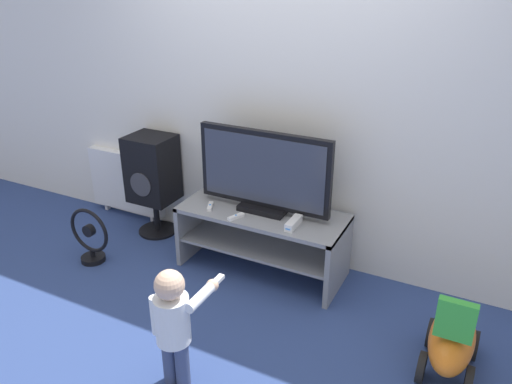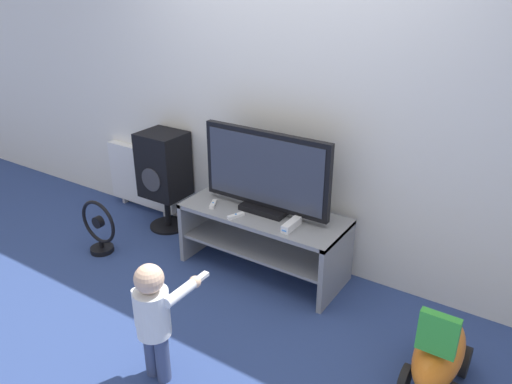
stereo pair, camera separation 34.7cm
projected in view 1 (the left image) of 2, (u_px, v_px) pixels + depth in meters
ground_plane at (247, 286)px, 3.64m from camera, size 16.00×16.00×0.00m
wall_back at (283, 92)px, 3.58m from camera, size 10.00×0.06×2.60m
tv_stand at (262, 231)px, 3.71m from camera, size 1.23×0.51×0.49m
television at (264, 173)px, 3.54m from camera, size 1.00×0.20×0.61m
game_console at (294, 223)px, 3.42m from camera, size 0.06×0.20×0.05m
remote_primary at (210, 206)px, 3.70m from camera, size 0.09×0.13×0.03m
remote_secondary at (236, 217)px, 3.54m from camera, size 0.08×0.13×0.03m
child at (174, 319)px, 2.62m from camera, size 0.28×0.43×0.74m
speaker_tower at (152, 171)px, 4.15m from camera, size 0.37×0.34×0.87m
floor_fan at (90, 238)px, 3.87m from camera, size 0.37×0.19×0.46m
ride_on_toy at (452, 340)px, 2.80m from camera, size 0.29×0.58×0.58m
radiator at (126, 182)px, 4.54m from camera, size 0.77×0.08×0.62m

